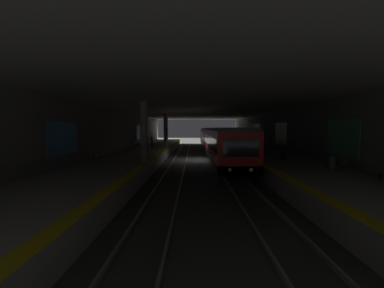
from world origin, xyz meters
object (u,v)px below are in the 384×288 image
object	(u,v)px
pillar_far	(166,130)
bench_right_mid	(137,143)
person_waiting_near	(152,141)
trash_bin	(332,163)
bench_right_near	(96,154)
suitcase_rolling	(283,156)
person_walking_mid	(240,137)
bench_right_far	(142,141)
pillar_near	(144,132)
bench_left_far	(249,140)
bench_left_mid	(338,160)
metro_train	(214,139)

from	to	relation	value
pillar_far	bench_right_mid	bearing A→B (deg)	67.99
bench_right_mid	person_waiting_near	xyz separation A→B (m)	(-2.25, -2.45, 0.36)
trash_bin	pillar_far	bearing A→B (deg)	35.87
bench_right_near	suitcase_rolling	size ratio (longest dim) A/B	1.91
bench_right_mid	person_walking_mid	bearing A→B (deg)	-63.93
person_waiting_near	bench_right_near	bearing A→B (deg)	168.31
bench_right_far	pillar_near	bearing A→B (deg)	-167.25
pillar_far	trash_bin	distance (m)	20.82
trash_bin	bench_left_far	bearing A→B (deg)	-1.70
person_waiting_near	bench_left_mid	bearing A→B (deg)	-136.85
bench_left_mid	person_waiting_near	xyz separation A→B (m)	(15.60, 14.62, 0.36)
person_walking_mid	bench_right_near	bearing A→B (deg)	144.04
metro_train	person_waiting_near	size ratio (longest dim) A/B	22.81
metro_train	bench_right_far	distance (m)	11.16
pillar_near	bench_left_far	size ratio (longest dim) A/B	2.68
bench_left_far	person_walking_mid	size ratio (longest dim) A/B	0.98
person_waiting_near	pillar_far	bearing A→B (deg)	-72.14
pillar_near	person_waiting_near	world-z (taller)	pillar_near
person_waiting_near	trash_bin	size ratio (longest dim) A/B	1.92
pillar_far	bench_right_far	distance (m)	6.61
bench_left_mid	person_walking_mid	bearing A→B (deg)	2.75
bench_right_mid	trash_bin	bearing A→B (deg)	-138.55
metro_train	bench_left_mid	distance (m)	19.03
person_waiting_near	pillar_near	bearing A→B (deg)	-172.46
person_waiting_near	metro_train	bearing A→B (deg)	-74.22
pillar_far	metro_train	xyz separation A→B (m)	(1.78, -6.55, -1.30)
bench_left_far	bench_right_near	distance (m)	26.55
suitcase_rolling	pillar_near	bearing A→B (deg)	98.65
pillar_near	bench_right_far	size ratio (longest dim) A/B	2.68
bench_left_mid	suitcase_rolling	distance (m)	4.57
metro_train	bench_right_mid	distance (m)	10.74
pillar_near	person_walking_mid	bearing A→B (deg)	-26.74
bench_left_mid	bench_right_near	world-z (taller)	same
bench_right_mid	person_waiting_near	world-z (taller)	person_waiting_near
bench_right_near	person_walking_mid	distance (m)	26.98
bench_left_mid	bench_right_near	bearing A→B (deg)	77.56
bench_right_mid	bench_right_far	xyz separation A→B (m)	(3.11, 0.00, 0.00)
bench_left_mid	bench_right_far	distance (m)	27.03
pillar_near	bench_left_mid	size ratio (longest dim) A/B	2.68
pillar_far	metro_train	distance (m)	6.91
pillar_far	suitcase_rolling	size ratio (longest dim) A/B	5.11
bench_right_mid	bench_right_far	world-z (taller)	same
bench_right_near	person_walking_mid	world-z (taller)	person_walking_mid
metro_train	person_walking_mid	xyz separation A→B (m)	(7.66, -5.11, -0.03)
bench_left_mid	trash_bin	world-z (taller)	bench_left_mid
trash_bin	pillar_near	bearing A→B (deg)	75.64
pillar_far	bench_right_far	world-z (taller)	pillar_far
bench_left_mid	pillar_far	bearing A→B (deg)	38.57
bench_left_far	suitcase_rolling	bearing A→B (deg)	174.48
pillar_far	person_walking_mid	size ratio (longest dim) A/B	2.63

